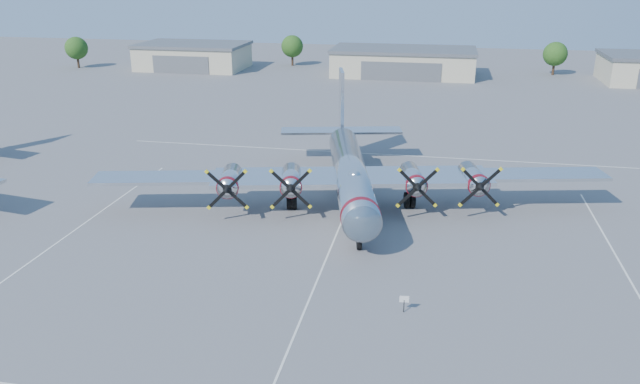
% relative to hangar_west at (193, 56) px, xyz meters
% --- Properties ---
extents(ground, '(260.00, 260.00, 0.00)m').
position_rel_hangar_west_xyz_m(ground, '(45.00, -81.96, -2.71)').
color(ground, '#5F5F61').
rests_on(ground, ground).
extents(parking_lines, '(60.00, 50.08, 0.01)m').
position_rel_hangar_west_xyz_m(parking_lines, '(45.00, -83.71, -2.71)').
color(parking_lines, silver).
rests_on(parking_lines, ground).
extents(hangar_west, '(22.60, 14.60, 5.40)m').
position_rel_hangar_west_xyz_m(hangar_west, '(0.00, 0.00, 0.00)').
color(hangar_west, beige).
rests_on(hangar_west, ground).
extents(hangar_center, '(28.60, 14.60, 5.40)m').
position_rel_hangar_west_xyz_m(hangar_center, '(45.00, -0.00, -0.00)').
color(hangar_center, beige).
rests_on(hangar_center, ground).
extents(tree_far_west, '(4.80, 4.80, 6.64)m').
position_rel_hangar_west_xyz_m(tree_far_west, '(-25.00, -3.96, 1.51)').
color(tree_far_west, '#382619').
rests_on(tree_far_west, ground).
extents(tree_west, '(4.80, 4.80, 6.64)m').
position_rel_hangar_west_xyz_m(tree_west, '(20.00, 8.04, 1.51)').
color(tree_west, '#382619').
rests_on(tree_west, ground).
extents(tree_east, '(4.80, 4.80, 6.64)m').
position_rel_hangar_west_xyz_m(tree_east, '(75.00, 6.04, 1.51)').
color(tree_east, '#382619').
rests_on(tree_east, ground).
extents(main_bomber_b29, '(52.20, 41.11, 10.26)m').
position_rel_hangar_west_xyz_m(main_bomber_b29, '(44.86, -72.91, -2.71)').
color(main_bomber_b29, silver).
rests_on(main_bomber_b29, ground).
extents(info_placard, '(0.62, 0.11, 1.18)m').
position_rel_hangar_west_xyz_m(info_placard, '(51.36, -92.44, -1.88)').
color(info_placard, black).
rests_on(info_placard, ground).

